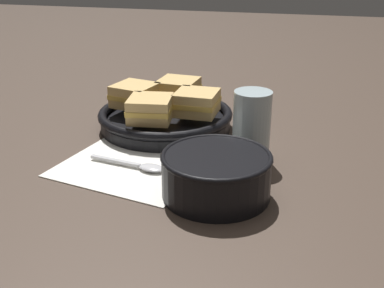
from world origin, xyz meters
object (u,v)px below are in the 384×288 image
at_px(sandwich_far_right, 135,95).
at_px(spoon, 141,166).
at_px(sandwich_near_right, 197,103).
at_px(sandwich_far_left, 178,90).
at_px(soup_bowl, 216,172).
at_px(skillet, 166,119).
at_px(sandwich_near_left, 150,109).
at_px(drinking_glass, 252,127).

bearing_deg(sandwich_far_right, spoon, -67.42).
bearing_deg(spoon, sandwich_near_right, 85.00).
distance_m(spoon, sandwich_far_left, 0.28).
relative_size(soup_bowl, skillet, 0.61).
distance_m(sandwich_near_left, drinking_glass, 0.21).
xyz_separation_m(soup_bowl, sandwich_near_left, (-0.17, 0.19, 0.03)).
bearing_deg(sandwich_near_right, sandwich_near_left, -142.11).
relative_size(soup_bowl, spoon, 1.17).
xyz_separation_m(sandwich_near_left, sandwich_far_left, (0.02, 0.14, 0.00)).
relative_size(soup_bowl, sandwich_far_right, 1.68).
bearing_deg(sandwich_far_right, drinking_glass, -25.19).
bearing_deg(skillet, sandwich_far_right, 172.89).
relative_size(spoon, sandwich_near_right, 1.69).
bearing_deg(sandwich_near_right, sandwich_far_left, 127.89).
bearing_deg(sandwich_far_left, sandwich_near_left, -97.11).
bearing_deg(sandwich_near_right, soup_bowl, -69.85).
bearing_deg(soup_bowl, drinking_glass, 76.88).
height_order(soup_bowl, spoon, soup_bowl).
xyz_separation_m(soup_bowl, drinking_glass, (0.03, 0.14, 0.02)).
bearing_deg(sandwich_near_left, sandwich_near_right, 37.89).
bearing_deg(soup_bowl, skillet, 121.86).
xyz_separation_m(skillet, sandwich_near_left, (-0.01, -0.07, 0.04)).
distance_m(sandwich_far_left, drinking_glass, 0.26).
bearing_deg(soup_bowl, spoon, 158.38).
bearing_deg(drinking_glass, sandwich_far_left, 135.22).
bearing_deg(skillet, sandwich_near_left, -97.11).
distance_m(soup_bowl, sandwich_near_right, 0.27).
height_order(soup_bowl, drinking_glass, drinking_glass).
xyz_separation_m(skillet, sandwich_near_right, (0.07, -0.01, 0.04)).
height_order(sandwich_far_right, drinking_glass, drinking_glass).
bearing_deg(sandwich_near_right, spoon, -104.54).
relative_size(skillet, sandwich_far_right, 2.77).
distance_m(sandwich_near_left, sandwich_far_left, 0.14).
distance_m(sandwich_near_right, sandwich_far_left, 0.10).
xyz_separation_m(spoon, drinking_glass, (0.18, 0.09, 0.06)).
height_order(skillet, drinking_glass, drinking_glass).
bearing_deg(skillet, drinking_glass, -30.68).
bearing_deg(spoon, soup_bowl, -12.09).
bearing_deg(spoon, skillet, 104.83).
xyz_separation_m(sandwich_near_left, sandwich_far_right, (-0.06, 0.08, 0.00)).
relative_size(sandwich_far_left, drinking_glass, 0.70).
bearing_deg(soup_bowl, sandwich_near_left, 131.76).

